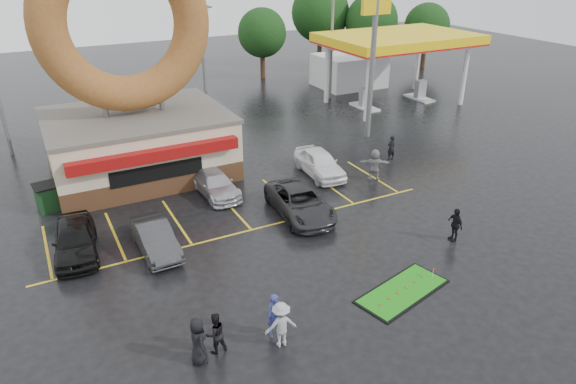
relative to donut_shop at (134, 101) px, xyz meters
name	(u,v)px	position (x,y,z in m)	size (l,w,h in m)	color
ground	(283,265)	(3.00, -12.97, -4.46)	(120.00, 120.00, 0.00)	black
donut_shop	(134,101)	(0.00, 0.00, 0.00)	(10.20, 8.70, 13.50)	#472B19
gas_station	(376,55)	(23.00, 7.97, -0.77)	(12.30, 13.65, 5.90)	silver
shell_sign	(375,31)	(16.00, -0.97, 2.91)	(2.20, 0.36, 10.60)	slate
streetlight_mid	(204,59)	(7.00, 7.95, 0.32)	(0.40, 2.21, 9.00)	slate
streetlight_right	(332,44)	(19.00, 8.95, 0.32)	(0.40, 2.21, 9.00)	slate
tree_far_a	(372,21)	(29.00, 17.03, 0.72)	(5.60, 5.60, 8.00)	#332114
tree_far_b	(427,26)	(35.00, 15.03, 0.07)	(4.90, 4.90, 7.00)	#332114
tree_far_c	(320,13)	(25.00, 21.03, 1.37)	(6.30, 6.30, 9.00)	#332114
tree_far_d	(262,33)	(17.00, 19.03, 0.07)	(4.90, 4.90, 7.00)	#332114
car_black	(75,239)	(-4.79, -7.94, -3.70)	(1.80, 4.48, 1.53)	black
car_dgrey	(155,238)	(-1.59, -9.30, -3.79)	(1.42, 4.08, 1.35)	#303133
car_silver	(215,184)	(2.86, -4.97, -3.84)	(1.76, 4.33, 1.26)	#B0B1B6
car_grey	(300,202)	(5.84, -9.28, -3.75)	(2.36, 5.12, 1.42)	#2B2B2D
car_white	(320,163)	(9.35, -5.34, -3.70)	(1.81, 4.50, 1.53)	white
person_blue	(275,315)	(0.73, -16.79, -3.61)	(0.62, 0.41, 1.70)	navy
person_blackjkt	(215,333)	(-1.41, -16.58, -3.70)	(0.75, 0.58, 1.54)	black
person_hoodie	(281,325)	(0.68, -17.33, -3.60)	(1.12, 0.65, 1.74)	#97979A
person_bystander	(198,341)	(-2.07, -16.76, -3.60)	(0.84, 0.55, 1.73)	black
person_cameraman	(455,224)	(11.03, -14.80, -3.65)	(0.96, 0.40, 1.64)	black
person_walker_near	(375,165)	(11.84, -7.44, -3.52)	(1.75, 0.56, 1.88)	gray
person_walker_far	(391,148)	(14.65, -5.39, -3.65)	(0.59, 0.39, 1.63)	black
dumpster	(55,196)	(-5.12, -2.58, -3.81)	(1.80, 1.20, 1.30)	#183E1D
putting_green	(402,291)	(6.34, -16.90, -4.43)	(4.36, 2.68, 0.51)	black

